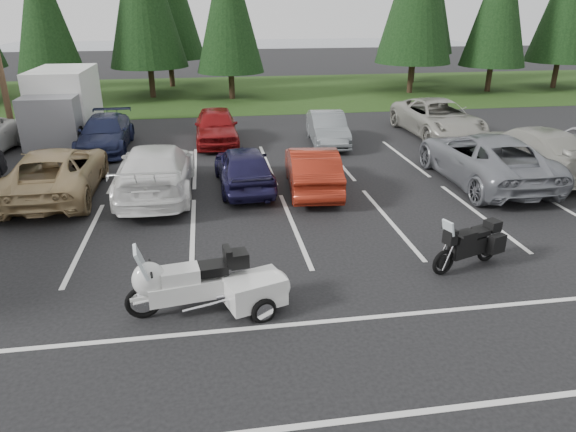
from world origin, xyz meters
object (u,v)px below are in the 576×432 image
at_px(car_far_1, 105,133).
at_px(car_far_2, 216,126).
at_px(car_near_5, 312,169).
at_px(cargo_trailer, 255,294).
at_px(car_far_4, 438,118).
at_px(adventure_motorcycle, 468,241).
at_px(car_far_3, 328,128).
at_px(touring_motorcycle, 188,277).
at_px(car_near_4, 244,167).
at_px(car_near_2, 56,172).
at_px(box_truck, 61,105).
at_px(car_near_6, 484,158).
at_px(car_near_7, 530,150).
at_px(car_near_3, 156,170).

relative_size(car_far_1, car_far_2, 1.07).
xyz_separation_m(car_near_5, cargo_trailer, (-2.50, -6.77, -0.34)).
height_order(car_far_4, adventure_motorcycle, car_far_4).
bearing_deg(car_near_5, cargo_trailer, 74.81).
bearing_deg(car_far_3, touring_motorcycle, -109.94).
height_order(car_near_4, car_far_3, car_near_4).
bearing_deg(car_near_2, car_far_1, -97.19).
bearing_deg(car_near_5, touring_motorcycle, 65.34).
distance_m(car_near_5, car_far_2, 7.14).
relative_size(car_near_2, car_far_2, 1.24).
bearing_deg(car_far_1, box_truck, 131.93).
bearing_deg(car_near_6, car_near_5, -0.39).
height_order(car_near_6, car_near_7, car_near_6).
relative_size(car_near_6, adventure_motorcycle, 2.74).
bearing_deg(car_far_2, car_near_4, -83.44).
distance_m(car_near_6, car_far_3, 7.03).
bearing_deg(touring_motorcycle, adventure_motorcycle, -1.08).
distance_m(car_near_6, adventure_motorcycle, 6.64).
height_order(car_near_7, car_far_3, car_near_7).
xyz_separation_m(car_far_4, adventure_motorcycle, (-4.70, -12.15, -0.13)).
bearing_deg(car_far_4, car_near_4, -149.78).
distance_m(car_near_3, car_far_2, 6.50).
xyz_separation_m(box_truck, adventure_motorcycle, (11.97, -14.37, -0.79)).
bearing_deg(car_near_4, car_near_3, 0.08).
bearing_deg(car_near_3, car_far_3, -140.40).
bearing_deg(car_near_2, car_far_3, -154.36).
xyz_separation_m(box_truck, car_far_3, (11.40, -2.93, -0.78)).
distance_m(car_near_5, car_far_3, 5.97).
height_order(box_truck, car_far_1, box_truck).
bearing_deg(car_near_3, car_far_1, -65.50).
height_order(car_near_3, cargo_trailer, car_near_3).
relative_size(box_truck, car_near_3, 1.02).
xyz_separation_m(car_near_6, car_far_1, (-13.22, 6.25, -0.15)).
bearing_deg(car_near_2, car_near_4, 176.68).
bearing_deg(car_near_6, touring_motorcycle, 34.42).
xyz_separation_m(car_near_3, car_far_2, (2.02, 6.17, -0.05)).
relative_size(touring_motorcycle, adventure_motorcycle, 1.24).
relative_size(car_near_2, car_near_4, 1.31).
xyz_separation_m(car_near_4, car_near_7, (10.10, 0.08, 0.12)).
height_order(car_near_6, car_far_2, car_near_6).
xyz_separation_m(car_far_3, touring_motorcycle, (-5.58, -12.25, 0.08)).
bearing_deg(adventure_motorcycle, car_near_6, 39.44).
bearing_deg(car_near_7, car_near_6, 12.21).
relative_size(box_truck, car_far_2, 1.28).
bearing_deg(car_near_3, car_near_4, -175.39).
bearing_deg(car_far_4, car_far_1, 178.72).
relative_size(car_near_6, car_far_4, 1.04).
distance_m(car_near_2, car_near_6, 13.83).
bearing_deg(cargo_trailer, car_far_2, 73.16).
bearing_deg(car_near_6, car_near_3, -2.04).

